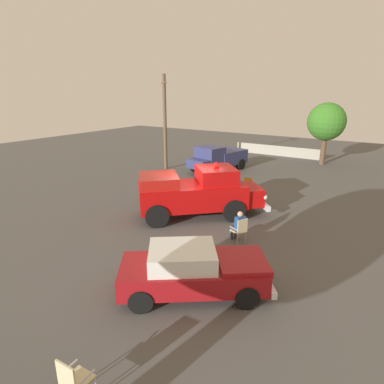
% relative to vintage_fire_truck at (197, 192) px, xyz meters
% --- Properties ---
extents(ground_plane, '(60.00, 60.00, 0.00)m').
position_rel_vintage_fire_truck_xyz_m(ground_plane, '(-0.26, -0.24, -1.20)').
color(ground_plane, '#514F4C').
extents(vintage_fire_truck, '(5.79, 5.69, 2.59)m').
position_rel_vintage_fire_truck_xyz_m(vintage_fire_truck, '(0.00, 0.00, 0.00)').
color(vintage_fire_truck, black).
rests_on(vintage_fire_truck, ground).
extents(classic_hot_rod, '(4.61, 4.08, 1.46)m').
position_rel_vintage_fire_truck_xyz_m(classic_hot_rod, '(3.24, -5.29, -0.45)').
color(classic_hot_rod, black).
rests_on(classic_hot_rod, ground).
extents(parked_pickup, '(2.90, 5.09, 1.90)m').
position_rel_vintage_fire_truck_xyz_m(parked_pickup, '(-3.55, 8.53, -0.21)').
color(parked_pickup, black).
rests_on(parked_pickup, ground).
extents(lawn_chair_near_truck, '(0.66, 0.65, 1.02)m').
position_rel_vintage_fire_truck_xyz_m(lawn_chair_near_truck, '(2.97, -1.51, -0.61)').
color(lawn_chair_near_truck, '#B7BABF').
rests_on(lawn_chair_near_truck, ground).
extents(lawn_chair_by_car, '(0.53, 0.51, 1.02)m').
position_rel_vintage_fire_truck_xyz_m(lawn_chair_by_car, '(0.72, 4.21, -0.61)').
color(lawn_chair_by_car, '#B7BABF').
rests_on(lawn_chair_by_car, ground).
extents(lawn_chair_spare, '(0.54, 0.52, 1.02)m').
position_rel_vintage_fire_truck_xyz_m(lawn_chair_spare, '(3.28, -9.60, -0.61)').
color(lawn_chair_spare, '#B7BABF').
rests_on(lawn_chair_spare, ground).
extents(spectator_seated, '(0.64, 0.56, 1.29)m').
position_rel_vintage_fire_truck_xyz_m(spectator_seated, '(2.85, -1.45, -0.50)').
color(spectator_seated, '#383842').
rests_on(spectator_seated, ground).
extents(spectator_standing, '(0.29, 0.65, 1.68)m').
position_rel_vintage_fire_truck_xyz_m(spectator_standing, '(-3.22, 0.45, -0.23)').
color(spectator_standing, '#2D334C').
rests_on(spectator_standing, ground).
extents(oak_tree_right, '(2.93, 2.93, 4.86)m').
position_rel_vintage_fire_truck_xyz_m(oak_tree_right, '(2.43, 15.09, 2.17)').
color(oak_tree_right, brown).
rests_on(oak_tree_right, ground).
extents(utility_pole, '(1.32, 1.25, 6.86)m').
position_rel_vintage_fire_truck_xyz_m(utility_pole, '(-7.22, 7.01, 2.38)').
color(utility_pole, brown).
rests_on(utility_pole, ground).
extents(traffic_cone, '(0.40, 0.40, 0.64)m').
position_rel_vintage_fire_truck_xyz_m(traffic_cone, '(-0.82, 2.86, -0.89)').
color(traffic_cone, orange).
rests_on(traffic_cone, ground).
extents(background_fence, '(8.00, 0.12, 0.90)m').
position_rel_vintage_fire_truck_xyz_m(background_fence, '(-1.83, 16.71, -0.75)').
color(background_fence, '#A8A393').
rests_on(background_fence, ground).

